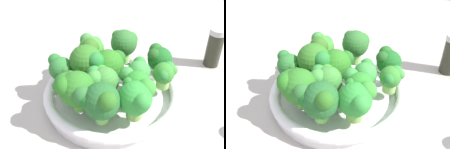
% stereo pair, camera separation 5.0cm
% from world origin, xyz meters
% --- Properties ---
extents(ground_plane, '(1.30, 1.30, 0.03)m').
position_xyz_m(ground_plane, '(0.00, 0.00, -0.01)').
color(ground_plane, '#B1A8A0').
extents(bowl, '(0.26, 0.26, 0.03)m').
position_xyz_m(bowl, '(0.04, -0.02, 0.02)').
color(bowl, white).
rests_on(bowl, ground_plane).
extents(broccoli_floret_0, '(0.05, 0.05, 0.05)m').
position_xyz_m(broccoli_floret_0, '(0.00, 0.06, 0.06)').
color(broccoli_floret_0, '#87B24E').
rests_on(broccoli_floret_0, bowl).
extents(broccoli_floret_1, '(0.07, 0.07, 0.07)m').
position_xyz_m(broccoli_floret_1, '(-0.03, 0.04, 0.08)').
color(broccoli_floret_1, '#7ABD53').
rests_on(broccoli_floret_1, bowl).
extents(broccoli_floret_2, '(0.06, 0.06, 0.07)m').
position_xyz_m(broccoli_floret_2, '(0.00, -0.00, 0.08)').
color(broccoli_floret_2, '#75B25C').
rests_on(broccoli_floret_2, bowl).
extents(broccoli_floret_3, '(0.06, 0.06, 0.07)m').
position_xyz_m(broccoli_floret_3, '(-0.05, -0.01, 0.08)').
color(broccoli_floret_3, '#75C251').
rests_on(broccoli_floret_3, bowl).
extents(broccoli_floret_4, '(0.05, 0.04, 0.05)m').
position_xyz_m(broccoli_floret_4, '(0.05, -0.07, 0.06)').
color(broccoli_floret_4, '#76B456').
rests_on(broccoli_floret_4, bowl).
extents(broccoli_floret_5, '(0.05, 0.06, 0.07)m').
position_xyz_m(broccoli_floret_5, '(0.13, -0.03, 0.08)').
color(broccoli_floret_5, '#93D370').
rests_on(broccoli_floret_5, bowl).
extents(broccoli_floret_6, '(0.06, 0.07, 0.07)m').
position_xyz_m(broccoli_floret_6, '(0.06, -0.01, 0.07)').
color(broccoli_floret_6, '#94C964').
rests_on(broccoli_floret_6, bowl).
extents(broccoli_floret_7, '(0.07, 0.06, 0.07)m').
position_xyz_m(broccoli_floret_7, '(-0.04, -0.06, 0.07)').
color(broccoli_floret_7, '#89BF57').
rests_on(broccoli_floret_7, bowl).
extents(broccoli_floret_8, '(0.07, 0.07, 0.08)m').
position_xyz_m(broccoli_floret_8, '(0.05, 0.03, 0.08)').
color(broccoli_floret_8, '#7EC155').
rests_on(broccoli_floret_8, bowl).
extents(broccoli_floret_9, '(0.05, 0.05, 0.06)m').
position_xyz_m(broccoli_floret_9, '(0.09, -0.10, 0.07)').
color(broccoli_floret_9, '#7EB159').
rests_on(broccoli_floret_9, bowl).
extents(broccoli_floret_10, '(0.05, 0.05, 0.06)m').
position_xyz_m(broccoli_floret_10, '(0.04, 0.08, 0.07)').
color(broccoli_floret_10, '#A1CE65').
rests_on(broccoli_floret_10, bowl).
extents(broccoli_floret_11, '(0.05, 0.06, 0.06)m').
position_xyz_m(broccoli_floret_11, '(0.00, -0.06, 0.07)').
color(broccoli_floret_11, '#85BA52').
rests_on(broccoli_floret_11, bowl).
extents(broccoli_floret_12, '(0.04, 0.04, 0.05)m').
position_xyz_m(broccoli_floret_12, '(0.05, -0.11, 0.06)').
color(broccoli_floret_12, '#93C863').
rests_on(broccoli_floret_12, bowl).
extents(broccoli_floret_13, '(0.06, 0.05, 0.07)m').
position_xyz_m(broccoli_floret_13, '(0.10, 0.03, 0.08)').
color(broccoli_floret_13, '#94D86C').
rests_on(broccoli_floret_13, bowl).
extents(pepper_shaker, '(0.04, 0.04, 0.09)m').
position_xyz_m(pepper_shaker, '(0.19, -0.24, 0.05)').
color(pepper_shaker, '#2A2A1E').
rests_on(pepper_shaker, ground_plane).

